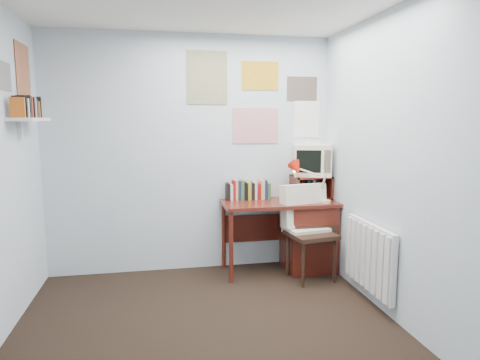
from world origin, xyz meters
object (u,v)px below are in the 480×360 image
(desk, at_px, (303,233))
(tv_riser, at_px, (311,187))
(wall_shelf, at_px, (30,119))
(desk_lamp, at_px, (326,185))
(crt_tv, at_px, (312,159))
(desk_chair, at_px, (311,235))
(radiator, at_px, (370,257))

(desk, distance_m, tv_riser, 0.51)
(tv_riser, xyz_separation_m, wall_shelf, (-2.69, -0.49, 0.74))
(desk_lamp, xyz_separation_m, crt_tv, (-0.04, 0.30, 0.24))
(wall_shelf, bearing_deg, desk, 8.40)
(tv_riser, bearing_deg, desk, -137.04)
(desk_lamp, xyz_separation_m, tv_riser, (-0.06, 0.28, -0.07))
(desk_chair, bearing_deg, wall_shelf, 172.35)
(crt_tv, xyz_separation_m, wall_shelf, (-2.71, -0.51, 0.42))
(crt_tv, relative_size, radiator, 0.49)
(desk_chair, relative_size, desk_lamp, 2.43)
(radiator, bearing_deg, desk_chair, 116.38)
(desk_chair, height_order, wall_shelf, wall_shelf)
(crt_tv, distance_m, wall_shelf, 2.79)
(desk_chair, height_order, desk_lamp, desk_lamp)
(desk, bearing_deg, radiator, -72.76)
(tv_riser, relative_size, crt_tv, 1.02)
(tv_riser, bearing_deg, wall_shelf, -169.68)
(desk_lamp, relative_size, crt_tv, 0.98)
(desk_chair, height_order, crt_tv, crt_tv)
(wall_shelf, bearing_deg, crt_tv, 10.67)
(wall_shelf, bearing_deg, desk_lamp, 4.33)
(desk_lamp, height_order, wall_shelf, wall_shelf)
(desk_lamp, height_order, radiator, desk_lamp)
(desk, distance_m, desk_lamp, 0.60)
(desk_lamp, distance_m, wall_shelf, 2.83)
(desk_lamp, bearing_deg, tv_riser, 113.90)
(tv_riser, distance_m, radiator, 1.15)
(desk_lamp, relative_size, wall_shelf, 0.62)
(desk, xyz_separation_m, tv_riser, (0.12, 0.11, 0.48))
(crt_tv, height_order, radiator, crt_tv)
(desk_chair, bearing_deg, crt_tv, 60.94)
(crt_tv, bearing_deg, wall_shelf, -151.89)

